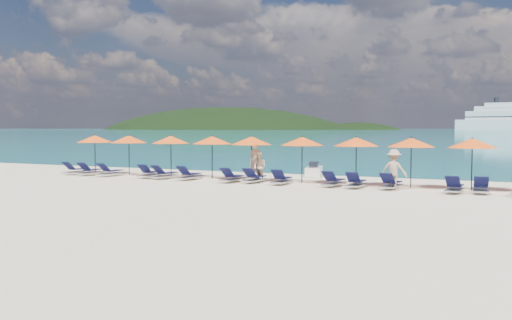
% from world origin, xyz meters
% --- Properties ---
extents(ground, '(1400.00, 1400.00, 0.00)m').
position_xyz_m(ground, '(0.00, 0.00, 0.00)').
color(ground, beige).
extents(headland_main, '(374.00, 242.00, 126.50)m').
position_xyz_m(headland_main, '(-300.00, 540.00, -38.00)').
color(headland_main, black).
rests_on(headland_main, ground).
extents(headland_small, '(162.00, 126.00, 85.50)m').
position_xyz_m(headland_small, '(-150.00, 560.00, -35.00)').
color(headland_small, black).
rests_on(headland_small, ground).
extents(jetski, '(1.33, 2.29, 0.77)m').
position_xyz_m(jetski, '(0.60, 9.09, 0.32)').
color(jetski, white).
rests_on(jetski, ground).
extents(beachgoer_a, '(0.84, 0.80, 1.94)m').
position_xyz_m(beachgoer_a, '(-1.03, 5.13, 0.97)').
color(beachgoer_a, tan).
rests_on(beachgoer_a, ground).
extents(beachgoer_b, '(0.83, 0.65, 1.49)m').
position_xyz_m(beachgoer_b, '(-0.65, 4.77, 0.74)').
color(beachgoer_b, tan).
rests_on(beachgoer_b, ground).
extents(beachgoer_c, '(1.14, 0.56, 1.74)m').
position_xyz_m(beachgoer_c, '(5.97, 4.32, 0.87)').
color(beachgoer_c, tan).
rests_on(beachgoer_c, ground).
extents(umbrella_0, '(2.10, 2.10, 2.28)m').
position_xyz_m(umbrella_0, '(-11.50, 5.37, 2.02)').
color(umbrella_0, black).
rests_on(umbrella_0, ground).
extents(umbrella_1, '(2.10, 2.10, 2.28)m').
position_xyz_m(umbrella_1, '(-9.03, 5.35, 2.02)').
color(umbrella_1, black).
rests_on(umbrella_1, ground).
extents(umbrella_2, '(2.10, 2.10, 2.28)m').
position_xyz_m(umbrella_2, '(-6.37, 5.58, 2.02)').
color(umbrella_2, black).
rests_on(umbrella_2, ground).
extents(umbrella_3, '(2.10, 2.10, 2.28)m').
position_xyz_m(umbrella_3, '(-3.79, 5.57, 2.02)').
color(umbrella_3, black).
rests_on(umbrella_3, ground).
extents(umbrella_4, '(2.10, 2.10, 2.28)m').
position_xyz_m(umbrella_4, '(-1.38, 5.36, 2.02)').
color(umbrella_4, black).
rests_on(umbrella_4, ground).
extents(umbrella_5, '(2.10, 2.10, 2.28)m').
position_xyz_m(umbrella_5, '(1.33, 5.37, 2.02)').
color(umbrella_5, black).
rests_on(umbrella_5, ground).
extents(umbrella_6, '(2.10, 2.10, 2.28)m').
position_xyz_m(umbrella_6, '(3.95, 5.55, 2.02)').
color(umbrella_6, black).
rests_on(umbrella_6, ground).
extents(umbrella_7, '(2.10, 2.10, 2.28)m').
position_xyz_m(umbrella_7, '(6.49, 5.39, 2.02)').
color(umbrella_7, black).
rests_on(umbrella_7, ground).
extents(umbrella_8, '(2.10, 2.10, 2.28)m').
position_xyz_m(umbrella_8, '(9.03, 5.40, 2.02)').
color(umbrella_8, black).
rests_on(umbrella_8, ground).
extents(lounger_0, '(0.71, 1.73, 0.66)m').
position_xyz_m(lounger_0, '(-12.11, 4.42, 0.24)').
color(lounger_0, silver).
rests_on(lounger_0, ground).
extents(lounger_1, '(0.73, 1.74, 0.66)m').
position_xyz_m(lounger_1, '(-10.97, 4.33, 0.24)').
color(lounger_1, silver).
rests_on(lounger_1, ground).
extents(lounger_2, '(0.69, 1.72, 0.66)m').
position_xyz_m(lounger_2, '(-9.51, 4.30, 0.24)').
color(lounger_2, silver).
rests_on(lounger_2, ground).
extents(lounger_3, '(0.76, 1.75, 0.66)m').
position_xyz_m(lounger_3, '(-6.96, 4.43, 0.24)').
color(lounger_3, silver).
rests_on(lounger_3, ground).
extents(lounger_4, '(0.79, 1.76, 0.66)m').
position_xyz_m(lounger_4, '(-5.89, 4.26, 0.24)').
color(lounger_4, silver).
rests_on(lounger_4, ground).
extents(lounger_5, '(0.64, 1.71, 0.66)m').
position_xyz_m(lounger_5, '(-4.40, 4.26, 0.24)').
color(lounger_5, silver).
rests_on(lounger_5, ground).
extents(lounger_6, '(0.67, 1.72, 0.66)m').
position_xyz_m(lounger_6, '(-1.83, 4.15, 0.24)').
color(lounger_6, silver).
rests_on(lounger_6, ground).
extents(lounger_7, '(0.62, 1.70, 0.66)m').
position_xyz_m(lounger_7, '(-0.72, 4.32, 0.24)').
color(lounger_7, silver).
rests_on(lounger_7, ground).
extents(lounger_8, '(0.75, 1.74, 0.66)m').
position_xyz_m(lounger_8, '(0.76, 4.21, 0.24)').
color(lounger_8, silver).
rests_on(lounger_8, ground).
extents(lounger_9, '(0.74, 1.74, 0.66)m').
position_xyz_m(lounger_9, '(3.27, 4.31, 0.24)').
color(lounger_9, silver).
rests_on(lounger_9, ground).
extents(lounger_10, '(0.64, 1.71, 0.66)m').
position_xyz_m(lounger_10, '(4.33, 4.21, 0.24)').
color(lounger_10, silver).
rests_on(lounger_10, ground).
extents(lounger_11, '(0.76, 1.75, 0.66)m').
position_xyz_m(lounger_11, '(5.84, 4.36, 0.24)').
color(lounger_11, silver).
rests_on(lounger_11, ground).
extents(lounger_12, '(0.66, 1.71, 0.66)m').
position_xyz_m(lounger_12, '(8.50, 4.06, 0.24)').
color(lounger_12, silver).
rests_on(lounger_12, ground).
extents(lounger_13, '(0.78, 1.75, 0.66)m').
position_xyz_m(lounger_13, '(9.48, 4.34, 0.24)').
color(lounger_13, silver).
rests_on(lounger_13, ground).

